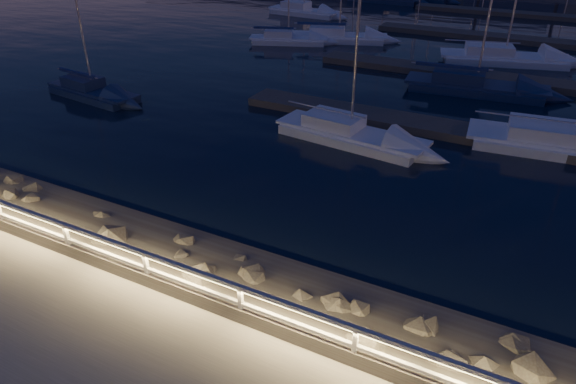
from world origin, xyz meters
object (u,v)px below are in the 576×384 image
at_px(guard_rail, 312,321).
at_px(sailboat_d, 567,142).
at_px(sailboat_g, 501,56).
at_px(sailboat_a, 91,90).
at_px(sailboat_e, 287,38).
at_px(sailboat_b, 347,132).
at_px(sailboat_f, 472,85).
at_px(sailboat_j, 337,36).
at_px(sailboat_i, 302,10).

xyz_separation_m(guard_rail, sailboat_d, (4.86, 16.37, -0.94)).
bearing_deg(sailboat_g, sailboat_a, -151.93).
xyz_separation_m(sailboat_e, sailboat_g, (16.00, 1.86, 0.05)).
xyz_separation_m(sailboat_a, sailboat_d, (24.55, 4.35, 0.03)).
distance_m(guard_rail, sailboat_d, 17.11).
relative_size(sailboat_b, sailboat_f, 0.90).
bearing_deg(sailboat_b, guard_rail, -65.38).
distance_m(sailboat_a, sailboat_g, 27.26).
bearing_deg(sailboat_g, sailboat_j, 161.55).
xyz_separation_m(guard_rail, sailboat_i, (-20.14, 40.45, -0.92)).
bearing_deg(sailboat_i, sailboat_g, -21.62).
bearing_deg(guard_rail, sailboat_g, 89.71).
relative_size(sailboat_e, sailboat_j, 0.81).
distance_m(sailboat_i, sailboat_j, 11.75).
height_order(sailboat_a, sailboat_b, sailboat_b).
bearing_deg(sailboat_e, sailboat_j, 16.80).
height_order(sailboat_e, sailboat_j, sailboat_j).
bearing_deg(sailboat_f, sailboat_b, -117.26).
bearing_deg(sailboat_g, sailboat_i, 139.15).
xyz_separation_m(sailboat_d, sailboat_f, (-5.30, 6.70, 0.01)).
height_order(sailboat_f, sailboat_j, sailboat_f).
height_order(sailboat_f, sailboat_i, sailboat_f).
bearing_deg(sailboat_f, sailboat_i, 132.25).
bearing_deg(sailboat_i, sailboat_b, -56.02).
distance_m(sailboat_d, sailboat_g, 15.10).
relative_size(sailboat_i, sailboat_j, 0.98).
bearing_deg(sailboat_d, sailboat_b, -165.79).
relative_size(sailboat_b, sailboat_i, 0.96).
bearing_deg(sailboat_j, sailboat_b, -85.15).
bearing_deg(sailboat_g, sailboat_b, -119.30).
bearing_deg(sailboat_e, sailboat_d, -52.68).
bearing_deg(sailboat_a, sailboat_j, 76.83).
relative_size(sailboat_b, sailboat_e, 1.17).
relative_size(guard_rail, sailboat_i, 3.44).
xyz_separation_m(sailboat_d, sailboat_e, (-20.71, 12.49, -0.03)).
xyz_separation_m(sailboat_d, sailboat_j, (-17.46, 15.07, -0.00)).
height_order(guard_rail, sailboat_a, sailboat_a).
bearing_deg(guard_rail, sailboat_e, 118.77).
relative_size(sailboat_d, sailboat_e, 1.43).
height_order(guard_rail, sailboat_j, sailboat_j).
height_order(sailboat_b, sailboat_i, sailboat_i).
height_order(sailboat_a, sailboat_i, sailboat_i).
distance_m(guard_rail, sailboat_b, 13.71).
xyz_separation_m(sailboat_g, sailboat_i, (-20.30, 9.73, 0.01)).
xyz_separation_m(guard_rail, sailboat_b, (-4.29, 12.99, -0.95)).
height_order(sailboat_e, sailboat_g, sailboat_g).
height_order(sailboat_g, sailboat_j, sailboat_g).
bearing_deg(sailboat_g, sailboat_e, 171.38).
relative_size(sailboat_a, sailboat_e, 1.02).
height_order(guard_rail, sailboat_i, sailboat_i).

